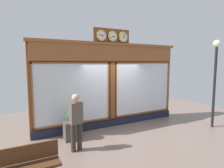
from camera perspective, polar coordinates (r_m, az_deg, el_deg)
ground_plane at (r=5.88m, az=13.84°, el=-19.82°), size 14.00×14.00×0.00m
shop_facade at (r=7.74m, az=-0.44°, el=-0.12°), size 6.31×0.42×3.89m
pedestrian at (r=5.72m, az=-10.68°, el=-10.46°), size 0.39×0.27×1.69m
street_lamp at (r=8.50m, az=28.43°, el=3.67°), size 0.28×0.28×3.44m
planter_box at (r=6.72m, az=-11.67°, el=-13.47°), size 0.56×0.36×0.62m
planter_shrub at (r=6.56m, az=-11.78°, el=-9.25°), size 0.40×0.40×0.40m
street_bench at (r=4.59m, az=-24.62°, el=-20.83°), size 1.40×0.40×0.87m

